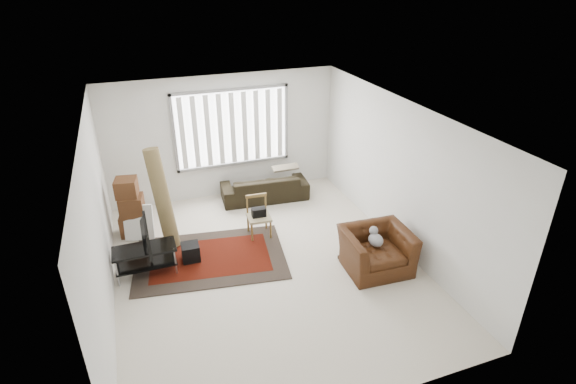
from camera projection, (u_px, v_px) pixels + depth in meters
name	position (u px, v px, depth m)	size (l,w,h in m)	color
room	(257.00, 162.00, 7.44)	(6.00, 6.02, 2.71)	beige
persian_rug	(211.00, 258.00, 8.00)	(2.84, 2.11, 0.02)	black
tv_stand	(145.00, 255.00, 7.45)	(1.02, 0.46, 0.51)	black
tv	(142.00, 236.00, 7.28)	(0.83, 0.11, 0.47)	black
subwoofer	(191.00, 252.00, 7.88)	(0.30, 0.30, 0.30)	black
moving_boxes	(131.00, 209.00, 8.52)	(0.54, 0.51, 1.16)	#55321B
white_flatpack	(139.00, 223.00, 8.45)	(0.54, 0.08, 0.69)	silver
rolled_rug	(162.00, 199.00, 8.01)	(0.28, 0.28, 1.87)	brown
sofa	(265.00, 184.00, 9.91)	(1.89, 0.82, 0.73)	black
side_chair	(259.00, 215.00, 8.51)	(0.45, 0.45, 0.80)	#938460
armchair	(377.00, 248.00, 7.57)	(1.16, 1.03, 0.82)	#3E1E0C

